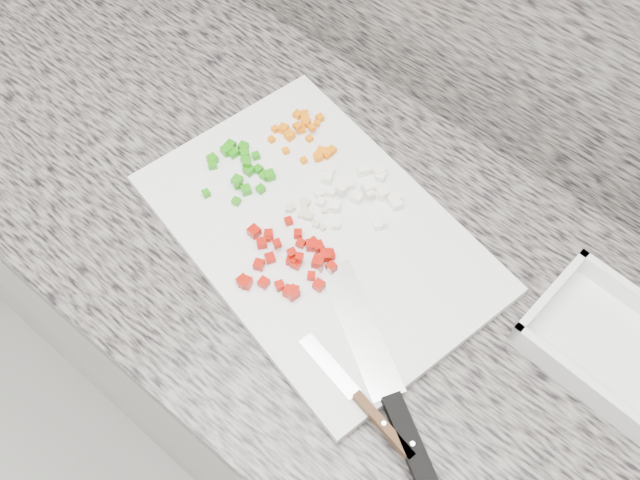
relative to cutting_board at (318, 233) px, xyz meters
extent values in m
cube|color=silver|center=(0.05, 0.01, -0.48)|extent=(3.92, 0.62, 0.86)
cube|color=slate|center=(0.05, 0.01, -0.03)|extent=(3.96, 0.64, 0.04)
cube|color=white|center=(0.00, 0.00, 0.00)|extent=(0.55, 0.43, 0.02)
cube|color=orange|center=(-0.07, 0.11, 0.01)|extent=(0.01, 0.01, 0.01)
cube|color=orange|center=(-0.08, 0.10, 0.01)|extent=(0.01, 0.01, 0.01)
cube|color=orange|center=(-0.11, 0.11, 0.01)|extent=(0.01, 0.01, 0.01)
cube|color=orange|center=(-0.08, 0.11, 0.01)|extent=(0.02, 0.02, 0.01)
cube|color=orange|center=(-0.16, 0.10, 0.01)|extent=(0.02, 0.02, 0.01)
cube|color=orange|center=(-0.17, 0.10, 0.01)|extent=(0.01, 0.01, 0.01)
cube|color=orange|center=(-0.08, 0.11, 0.01)|extent=(0.01, 0.01, 0.01)
cube|color=orange|center=(-0.12, 0.13, 0.02)|extent=(0.01, 0.01, 0.01)
cube|color=orange|center=(-0.13, 0.16, 0.01)|extent=(0.01, 0.01, 0.01)
cube|color=orange|center=(-0.08, 0.10, 0.01)|extent=(0.02, 0.02, 0.01)
cube|color=orange|center=(-0.14, 0.13, 0.01)|extent=(0.01, 0.01, 0.01)
cube|color=orange|center=(-0.07, 0.12, 0.01)|extent=(0.01, 0.01, 0.01)
cube|color=orange|center=(-0.14, 0.12, 0.01)|extent=(0.02, 0.02, 0.01)
cube|color=orange|center=(-0.14, 0.14, 0.01)|extent=(0.02, 0.02, 0.01)
cube|color=orange|center=(-0.12, 0.14, 0.01)|extent=(0.01, 0.01, 0.01)
cube|color=orange|center=(-0.16, 0.08, 0.01)|extent=(0.01, 0.01, 0.01)
cube|color=orange|center=(-0.16, 0.14, 0.01)|extent=(0.01, 0.01, 0.01)
cube|color=orange|center=(-0.14, 0.10, 0.01)|extent=(0.01, 0.01, 0.01)
cube|color=orange|center=(-0.14, 0.12, 0.02)|extent=(0.01, 0.01, 0.01)
cube|color=orange|center=(-0.13, 0.07, 0.01)|extent=(0.01, 0.01, 0.01)
cube|color=orange|center=(-0.09, 0.08, 0.01)|extent=(0.01, 0.01, 0.01)
cube|color=orange|center=(-0.15, 0.15, 0.01)|extent=(0.01, 0.01, 0.01)
cube|color=white|center=(0.06, 0.10, 0.02)|extent=(0.02, 0.02, 0.01)
cube|color=white|center=(0.02, 0.09, 0.02)|extent=(0.01, 0.01, 0.01)
cube|color=white|center=(-0.01, 0.12, 0.02)|extent=(0.02, 0.02, 0.01)
cube|color=white|center=(0.03, 0.10, 0.01)|extent=(0.02, 0.02, 0.01)
cube|color=white|center=(-0.05, 0.09, 0.01)|extent=(0.01, 0.01, 0.01)
cube|color=white|center=(0.01, 0.13, 0.01)|extent=(0.02, 0.02, 0.01)
cube|color=white|center=(0.06, 0.06, 0.02)|extent=(0.02, 0.02, 0.01)
cube|color=white|center=(0.05, 0.11, 0.02)|extent=(0.02, 0.02, 0.01)
cube|color=white|center=(0.02, 0.02, 0.01)|extent=(0.02, 0.02, 0.01)
cube|color=white|center=(0.05, 0.11, 0.01)|extent=(0.02, 0.02, 0.01)
cube|color=white|center=(-0.02, 0.06, 0.01)|extent=(0.01, 0.01, 0.01)
cube|color=white|center=(-0.01, 0.07, 0.03)|extent=(0.01, 0.01, 0.01)
cube|color=white|center=(-0.04, 0.05, 0.01)|extent=(0.02, 0.02, 0.01)
cube|color=white|center=(-0.01, 0.09, 0.01)|extent=(0.02, 0.02, 0.01)
cube|color=white|center=(0.06, 0.06, 0.01)|extent=(0.02, 0.02, 0.01)
cube|color=white|center=(-0.01, 0.13, 0.01)|extent=(0.01, 0.01, 0.01)
cube|color=white|center=(0.01, 0.13, 0.02)|extent=(0.02, 0.02, 0.01)
cube|color=white|center=(0.02, 0.09, 0.03)|extent=(0.02, 0.02, 0.01)
cube|color=white|center=(0.01, 0.07, 0.02)|extent=(0.02, 0.02, 0.01)
cube|color=white|center=(-0.04, 0.07, 0.02)|extent=(0.02, 0.02, 0.01)
cube|color=white|center=(0.00, 0.04, 0.02)|extent=(0.02, 0.02, 0.01)
cube|color=white|center=(-0.02, 0.09, 0.02)|extent=(0.01, 0.01, 0.01)
cube|color=white|center=(-0.03, 0.04, 0.01)|extent=(0.01, 0.01, 0.01)
cube|color=white|center=(0.03, 0.10, 0.02)|extent=(0.02, 0.02, 0.01)
cube|color=#1F870C|center=(-0.15, 0.01, 0.02)|extent=(0.02, 0.02, 0.01)
cube|color=#1F870C|center=(-0.16, -0.06, 0.01)|extent=(0.01, 0.01, 0.01)
cube|color=#1F870C|center=(-0.17, 0.03, 0.01)|extent=(0.02, 0.02, 0.01)
cube|color=#1F870C|center=(-0.20, 0.03, 0.02)|extent=(0.02, 0.02, 0.01)
cube|color=#1F870C|center=(-0.11, 0.00, 0.01)|extent=(0.01, 0.01, 0.01)
cube|color=#1F870C|center=(-0.18, 0.02, 0.01)|extent=(0.02, 0.02, 0.01)
cube|color=#1F870C|center=(-0.12, -0.02, 0.02)|extent=(0.02, 0.02, 0.01)
cube|color=#1F870C|center=(-0.12, -0.04, 0.01)|extent=(0.01, 0.01, 0.01)
cube|color=#1F870C|center=(-0.15, 0.04, 0.01)|extent=(0.01, 0.01, 0.01)
cube|color=#1F870C|center=(-0.11, 0.02, 0.02)|extent=(0.02, 0.02, 0.01)
cube|color=#1F870C|center=(-0.20, -0.01, 0.02)|extent=(0.02, 0.02, 0.01)
cube|color=#1F870C|center=(-0.14, -0.02, 0.01)|extent=(0.02, 0.02, 0.01)
cube|color=#1F870C|center=(-0.19, -0.02, 0.01)|extent=(0.02, 0.02, 0.01)
cube|color=#1F870C|center=(-0.12, 0.02, 0.01)|extent=(0.01, 0.01, 0.01)
cube|color=#1F870C|center=(-0.19, 0.02, 0.02)|extent=(0.02, 0.02, 0.01)
cube|color=#1F870C|center=(-0.13, 0.02, 0.01)|extent=(0.01, 0.01, 0.01)
cube|color=#1F870C|center=(-0.17, 0.03, 0.01)|extent=(0.01, 0.01, 0.01)
cube|color=#1F870C|center=(-0.18, 0.04, 0.01)|extent=(0.02, 0.02, 0.01)
cube|color=#1F870C|center=(-0.14, 0.01, 0.02)|extent=(0.01, 0.01, 0.01)
cube|color=#1F870C|center=(-0.16, 0.02, 0.01)|extent=(0.01, 0.01, 0.01)
cube|color=#1F870C|center=(-0.16, 0.02, 0.01)|extent=(0.01, 0.01, 0.01)
cube|color=#1F870C|center=(-0.14, -0.02, 0.02)|extent=(0.02, 0.02, 0.01)
cube|color=#9F0B02|center=(-0.04, -0.06, 0.01)|extent=(0.02, 0.02, 0.01)
cube|color=#9F0B02|center=(0.02, -0.10, 0.01)|extent=(0.02, 0.02, 0.01)
cube|color=#9F0B02|center=(0.04, -0.03, 0.02)|extent=(0.02, 0.02, 0.01)
cube|color=#9F0B02|center=(-0.02, -0.10, 0.01)|extent=(0.02, 0.02, 0.01)
cube|color=#9F0B02|center=(-0.02, -0.03, 0.01)|extent=(0.02, 0.02, 0.01)
cube|color=#9F0B02|center=(0.04, -0.02, 0.01)|extent=(0.02, 0.02, 0.01)
cube|color=#9F0B02|center=(-0.02, -0.13, 0.02)|extent=(0.02, 0.02, 0.01)
cube|color=#9F0B02|center=(0.02, -0.02, 0.01)|extent=(0.02, 0.02, 0.01)
cube|color=#9F0B02|center=(0.01, -0.03, 0.02)|extent=(0.02, 0.02, 0.01)
cube|color=#9F0B02|center=(0.05, -0.04, 0.01)|extent=(0.01, 0.01, 0.01)
cube|color=#9F0B02|center=(0.01, -0.03, 0.02)|extent=(0.02, 0.02, 0.01)
cube|color=#9F0B02|center=(0.00, -0.03, 0.01)|extent=(0.01, 0.01, 0.01)
cube|color=#9F0B02|center=(0.00, -0.11, 0.01)|extent=(0.01, 0.01, 0.01)
cube|color=#9F0B02|center=(-0.06, -0.06, 0.02)|extent=(0.02, 0.02, 0.01)
cube|color=#9F0B02|center=(0.06, -0.07, 0.02)|extent=(0.01, 0.01, 0.01)
cube|color=#9F0B02|center=(0.04, -0.10, 0.02)|extent=(0.02, 0.02, 0.01)
cube|color=#9F0B02|center=(-0.04, -0.07, 0.02)|extent=(0.02, 0.02, 0.01)
cube|color=#9F0B02|center=(0.04, -0.06, 0.01)|extent=(0.01, 0.01, 0.01)
cube|color=#9F0B02|center=(0.01, -0.06, 0.02)|extent=(0.02, 0.02, 0.01)
cube|color=#9F0B02|center=(0.04, -0.04, 0.02)|extent=(0.02, 0.02, 0.01)
cube|color=#9F0B02|center=(0.04, -0.10, 0.02)|extent=(0.02, 0.02, 0.01)
cube|color=#9F0B02|center=(0.01, -0.06, 0.01)|extent=(0.01, 0.01, 0.01)
cube|color=#9F0B02|center=(0.04, -0.09, 0.01)|extent=(0.02, 0.02, 0.01)
cube|color=#9F0B02|center=(-0.04, -0.02, 0.01)|extent=(0.01, 0.01, 0.01)
cube|color=#9F0B02|center=(0.01, -0.06, 0.02)|extent=(0.01, 0.01, 0.01)
cube|color=#9F0B02|center=(-0.02, -0.06, 0.02)|extent=(0.01, 0.01, 0.01)
cube|color=#9F0B02|center=(0.00, -0.06, 0.02)|extent=(0.02, 0.02, 0.01)
cube|color=#9F0B02|center=(-0.02, -0.08, 0.01)|extent=(0.02, 0.02, 0.01)
cube|color=#9F0B02|center=(-0.05, -0.05, 0.01)|extent=(0.02, 0.02, 0.01)
cube|color=#9F0B02|center=(-0.02, -0.13, 0.02)|extent=(0.02, 0.02, 0.01)
cube|color=beige|center=(-0.01, 0.03, 0.01)|extent=(0.01, 0.01, 0.01)
cube|color=beige|center=(-0.02, -0.02, 0.01)|extent=(0.01, 0.01, 0.01)
cube|color=beige|center=(-0.04, 0.02, 0.01)|extent=(0.01, 0.01, 0.01)
cube|color=beige|center=(-0.04, 0.02, 0.01)|extent=(0.01, 0.01, 0.01)
cube|color=beige|center=(-0.03, 0.00, 0.01)|extent=(0.01, 0.01, 0.01)
cube|color=beige|center=(0.00, 0.01, 0.01)|extent=(0.01, 0.01, 0.01)
cube|color=beige|center=(-0.05, 0.00, 0.01)|extent=(0.01, 0.01, 0.01)
cube|color=beige|center=(-0.03, 0.01, 0.01)|extent=(0.01, 0.01, 0.01)
cube|color=beige|center=(-0.03, 0.01, 0.01)|extent=(0.01, 0.01, 0.01)
cube|color=beige|center=(-0.05, 0.00, 0.01)|extent=(0.01, 0.01, 0.01)
cube|color=beige|center=(-0.02, 0.01, 0.01)|extent=(0.01, 0.01, 0.01)
cube|color=beige|center=(-0.02, 0.01, 0.01)|extent=(0.01, 0.01, 0.01)
cube|color=beige|center=(-0.01, 0.00, 0.01)|extent=(0.01, 0.01, 0.01)
cube|color=beige|center=(-0.05, 0.02, 0.01)|extent=(0.01, 0.01, 0.01)
cube|color=silver|center=(0.14, -0.08, 0.01)|extent=(0.20, 0.14, 0.00)
cube|color=black|center=(0.28, -0.16, 0.02)|extent=(0.12, 0.09, 0.02)
cylinder|color=silver|center=(0.28, -0.16, 0.03)|extent=(0.01, 0.01, 0.00)
cube|color=silver|center=(0.14, -0.15, 0.01)|extent=(0.10, 0.04, 0.00)
cube|color=#4E2B13|center=(0.24, -0.17, 0.02)|extent=(0.10, 0.03, 0.02)
cylinder|color=silver|center=(0.24, -0.17, 0.03)|extent=(0.01, 0.01, 0.00)
cube|color=white|center=(0.41, 0.11, 0.00)|extent=(0.23, 0.17, 0.01)
cube|color=white|center=(0.40, 0.03, 0.02)|extent=(0.22, 0.02, 0.04)
cube|color=white|center=(0.30, 0.11, 0.02)|extent=(0.02, 0.16, 0.04)
camera|label=1|loc=(0.34, -0.40, 0.87)|focal=40.00mm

